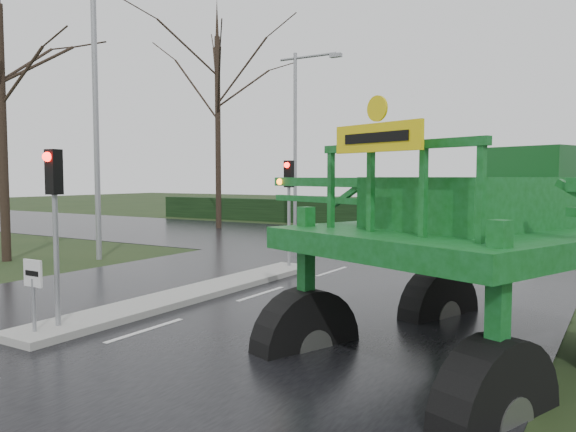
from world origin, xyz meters
The scene contains 14 objects.
ground centered at (0.00, 0.00, 0.00)m, with size 140.00×140.00×0.00m, color black.
road_main centered at (0.00, 10.00, 0.00)m, with size 14.00×80.00×0.02m, color black.
road_cross centered at (0.00, 16.00, 0.01)m, with size 80.00×12.00×0.02m, color black.
median_island centered at (-1.30, 3.00, 0.09)m, with size 1.20×10.00×0.16m, color gray.
hedge_row centered at (0.00, 24.00, 0.75)m, with size 44.00×0.90×1.50m, color black.
keep_left_sign centered at (-1.30, -1.50, 1.06)m, with size 0.50×0.07×1.35m.
traffic_signal_near centered at (-1.30, -1.01, 2.59)m, with size 0.26×0.33×3.52m.
traffic_signal_mid centered at (-1.30, 7.49, 2.59)m, with size 0.26×0.33×3.52m.
street_light_left_near centered at (-8.19, 6.00, 5.99)m, with size 3.85×0.30×10.00m.
street_light_left_far centered at (-8.19, 20.00, 5.99)m, with size 3.85×0.30×10.00m.
tree_left_near centered at (-11.00, 4.00, 5.85)m, with size 6.30×6.30×10.85m.
tree_left_far centered at (-12.50, 18.00, 7.15)m, with size 7.70×7.70×13.26m.
crop_sprayer centered at (3.24, 0.99, 2.46)m, with size 8.76×6.96×5.21m.
white_sedan centered at (1.74, 20.59, 0.00)m, with size 1.71×4.92×1.62m, color white.
Camera 1 is at (7.97, -7.72, 3.01)m, focal length 35.00 mm.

